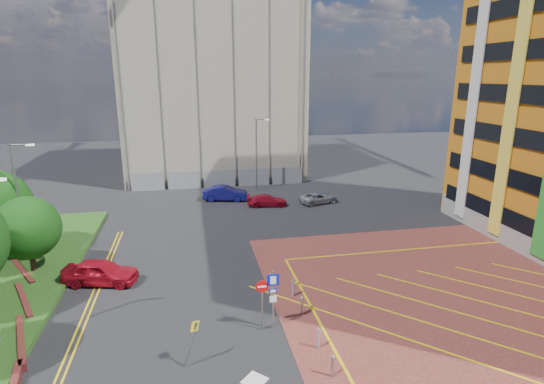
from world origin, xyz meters
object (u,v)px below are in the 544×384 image
object	(u,v)px
car_blue_back	(225,193)
car_silver_back	(319,198)
car_red_back	(267,200)
lamp_back	(257,152)
sign_cluster	(269,295)
tree_c	(27,228)
warning_sign	(192,338)
car_red_left	(100,272)
lamp_left_far	(20,198)

from	to	relation	value
car_blue_back	car_silver_back	xyz separation A→B (m)	(9.14, -2.81, -0.20)
car_blue_back	car_red_back	size ratio (longest dim) A/B	1.17
lamp_back	sign_cluster	world-z (taller)	lamp_back
car_silver_back	tree_c	bearing A→B (deg)	100.74
lamp_back	warning_sign	xyz separation A→B (m)	(-7.60, -29.15, -2.93)
lamp_back	car_red_left	world-z (taller)	lamp_back
lamp_left_far	warning_sign	world-z (taller)	lamp_left_far
car_red_left	car_silver_back	size ratio (longest dim) A/B	1.14
car_blue_back	sign_cluster	bearing A→B (deg)	-166.79
tree_c	car_red_left	distance (m)	5.55
lamp_back	car_blue_back	xyz separation A→B (m)	(-3.89, -3.46, -3.61)
lamp_back	car_red_back	xyz separation A→B (m)	(-0.04, -6.19, -3.80)
lamp_back	sign_cluster	bearing A→B (deg)	-97.97
car_silver_back	car_red_left	bearing A→B (deg)	110.70
sign_cluster	car_red_back	world-z (taller)	sign_cluster
sign_cluster	car_silver_back	bearing A→B (deg)	66.48
warning_sign	car_silver_back	world-z (taller)	warning_sign
lamp_left_far	car_red_back	size ratio (longest dim) A/B	2.06
lamp_back	warning_sign	bearing A→B (deg)	-104.60
sign_cluster	car_blue_back	xyz separation A→B (m)	(-0.11, 23.56, -1.20)
lamp_back	car_red_left	bearing A→B (deg)	-122.98
car_red_left	car_red_back	bearing A→B (deg)	-30.06
car_red_left	lamp_left_far	bearing A→B (deg)	65.51
tree_c	lamp_left_far	size ratio (longest dim) A/B	0.61
lamp_back	sign_cluster	size ratio (longest dim) A/B	2.50
car_blue_back	car_silver_back	bearing A→B (deg)	-94.13
tree_c	car_silver_back	xyz separation A→B (m)	(22.83, 11.73, -2.64)
tree_c	lamp_back	world-z (taller)	lamp_back
tree_c	car_red_left	xyz separation A→B (m)	(4.50, -2.16, -2.42)
sign_cluster	car_red_left	world-z (taller)	sign_cluster
tree_c	car_blue_back	xyz separation A→B (m)	(13.69, 14.54, -2.44)
lamp_left_far	sign_cluster	world-z (taller)	lamp_left_far
car_red_back	warning_sign	bearing A→B (deg)	168.98
sign_cluster	warning_sign	world-z (taller)	sign_cluster
lamp_back	car_blue_back	bearing A→B (deg)	-138.38
sign_cluster	tree_c	bearing A→B (deg)	146.84
sign_cluster	warning_sign	bearing A→B (deg)	-150.73
car_red_left	warning_sign	bearing A→B (deg)	-135.65
car_red_left	tree_c	bearing A→B (deg)	77.39
lamp_back	car_blue_back	size ratio (longest dim) A/B	1.76
car_red_back	car_blue_back	bearing A→B (deg)	61.81
lamp_left_far	warning_sign	bearing A→B (deg)	-50.34
lamp_left_far	car_red_back	distance (m)	21.30
tree_c	car_red_back	bearing A→B (deg)	33.95
car_blue_back	car_red_back	bearing A→B (deg)	-112.44
tree_c	car_red_left	world-z (taller)	tree_c
sign_cluster	car_red_left	size ratio (longest dim) A/B	0.71
warning_sign	car_red_left	size ratio (longest dim) A/B	0.50
car_red_left	car_red_back	size ratio (longest dim) A/B	1.16
tree_c	lamp_left_far	xyz separation A→B (m)	(-0.92, 2.00, 1.47)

